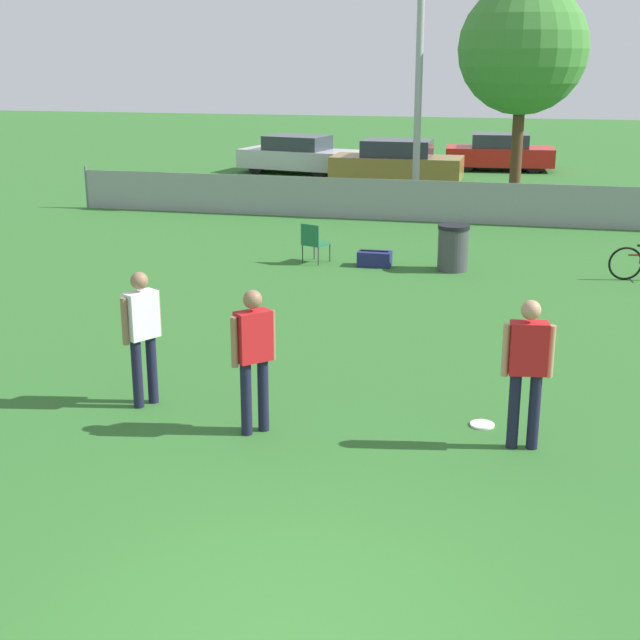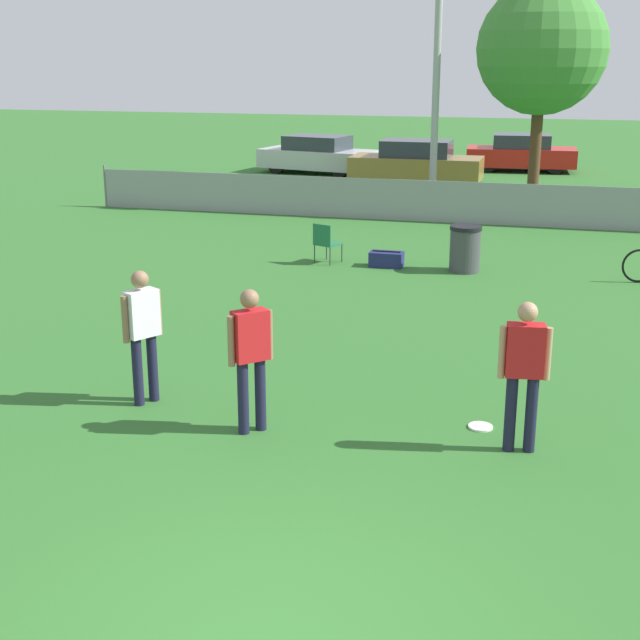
# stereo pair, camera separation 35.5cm
# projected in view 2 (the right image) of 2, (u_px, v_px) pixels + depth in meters

# --- Properties ---
(ground_plane) EXTENTS (120.00, 120.00, 0.00)m
(ground_plane) POSITION_uv_depth(u_px,v_px,m) (263.00, 639.00, 6.79)
(ground_plane) COLOR #2D6628
(fence_backline) EXTENTS (21.94, 0.07, 1.21)m
(fence_backline) POSITION_uv_depth(u_px,v_px,m) (483.00, 203.00, 23.28)
(fence_backline) COLOR gray
(fence_backline) RESTS_ON ground_plane
(light_pole) EXTENTS (0.90, 0.36, 7.79)m
(light_pole) POSITION_uv_depth(u_px,v_px,m) (438.00, 41.00, 23.87)
(light_pole) COLOR #9E9EA3
(light_pole) RESTS_ON ground_plane
(tree_near_pole) EXTENTS (3.56, 3.56, 6.22)m
(tree_near_pole) POSITION_uv_depth(u_px,v_px,m) (542.00, 49.00, 24.17)
(tree_near_pole) COLOR #4C331E
(tree_near_pole) RESTS_ON ground_plane
(player_defender_red) EXTENTS (0.44, 0.45, 1.74)m
(player_defender_red) POSITION_uv_depth(u_px,v_px,m) (251.00, 350.00, 10.26)
(player_defender_red) COLOR #191933
(player_defender_red) RESTS_ON ground_plane
(player_thrower_red) EXTENTS (0.56, 0.28, 1.74)m
(player_thrower_red) POSITION_uv_depth(u_px,v_px,m) (524.00, 366.00, 9.74)
(player_thrower_red) COLOR #191933
(player_thrower_red) RESTS_ON ground_plane
(player_receiver_white) EXTENTS (0.40, 0.50, 1.74)m
(player_receiver_white) POSITION_uv_depth(u_px,v_px,m) (143.00, 327.00, 11.13)
(player_receiver_white) COLOR #191933
(player_receiver_white) RESTS_ON ground_plane
(frisbee_disc) EXTENTS (0.29, 0.29, 0.03)m
(frisbee_disc) POSITION_uv_depth(u_px,v_px,m) (480.00, 427.00, 10.64)
(frisbee_disc) COLOR white
(frisbee_disc) RESTS_ON ground_plane
(folding_chair_sideline) EXTENTS (0.61, 0.61, 0.85)m
(folding_chair_sideline) POSITION_uv_depth(u_px,v_px,m) (326.00, 241.00, 18.93)
(folding_chair_sideline) COLOR #333338
(folding_chair_sideline) RESTS_ON ground_plane
(trash_bin) EXTENTS (0.65, 0.65, 0.95)m
(trash_bin) POSITION_uv_depth(u_px,v_px,m) (465.00, 249.00, 18.20)
(trash_bin) COLOR #3F3F44
(trash_bin) RESTS_ON ground_plane
(gear_bag_sideline) EXTENTS (0.70, 0.38, 0.34)m
(gear_bag_sideline) POSITION_uv_depth(u_px,v_px,m) (386.00, 259.00, 18.71)
(gear_bag_sideline) COLOR navy
(gear_bag_sideline) RESTS_ON ground_plane
(parked_car_silver) EXTENTS (4.54, 2.67, 1.40)m
(parked_car_silver) POSITION_uv_depth(u_px,v_px,m) (317.00, 155.00, 33.37)
(parked_car_silver) COLOR black
(parked_car_silver) RESTS_ON ground_plane
(parked_car_tan) EXTENTS (4.49, 1.86, 1.49)m
(parked_car_tan) POSITION_uv_depth(u_px,v_px,m) (416.00, 163.00, 30.67)
(parked_car_tan) COLOR black
(parked_car_tan) RESTS_ON ground_plane
(parked_car_red) EXTENTS (4.18, 2.09, 1.39)m
(parked_car_red) POSITION_uv_depth(u_px,v_px,m) (521.00, 153.00, 34.01)
(parked_car_red) COLOR black
(parked_car_red) RESTS_ON ground_plane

